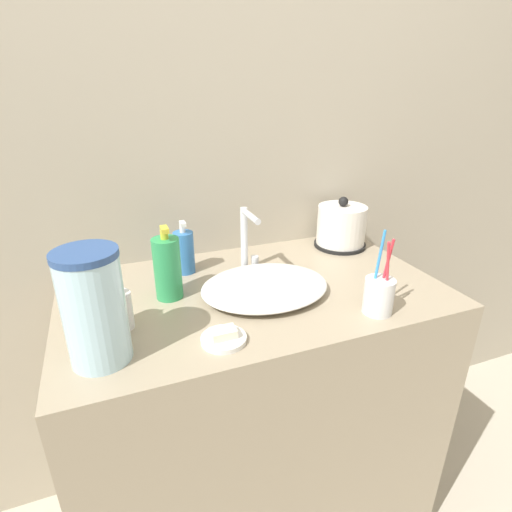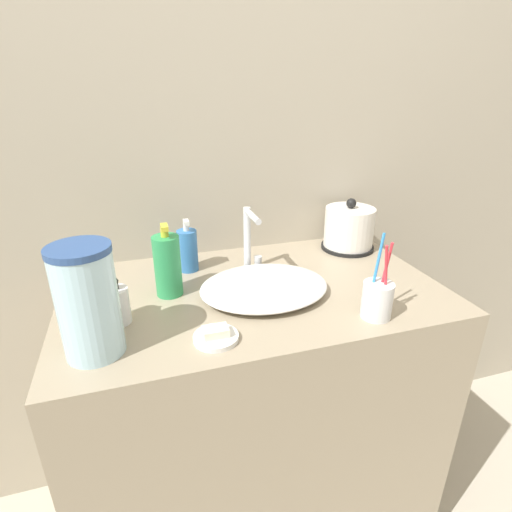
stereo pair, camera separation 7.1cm
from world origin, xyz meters
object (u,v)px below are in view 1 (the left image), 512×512
(faucet, at_px, (247,238))
(water_pitcher, at_px, (94,308))
(electric_kettle, at_px, (341,228))
(lotion_bottle, at_px, (184,252))
(shampoo_bottle, at_px, (167,268))
(mouthwash_bottle, at_px, (119,309))
(toothbrush_cup, at_px, (379,295))

(faucet, relative_size, water_pitcher, 0.82)
(faucet, distance_m, electric_kettle, 0.39)
(faucet, relative_size, lotion_bottle, 1.21)
(electric_kettle, bearing_deg, lotion_bottle, -178.49)
(shampoo_bottle, distance_m, water_pitcher, 0.29)
(faucet, bearing_deg, lotion_bottle, 160.56)
(shampoo_bottle, relative_size, mouthwash_bottle, 1.52)
(toothbrush_cup, xyz_separation_m, mouthwash_bottle, (-0.61, 0.16, 0.00))
(lotion_bottle, relative_size, mouthwash_bottle, 1.23)
(water_pitcher, bearing_deg, shampoo_bottle, 50.56)
(electric_kettle, height_order, shampoo_bottle, shampoo_bottle)
(toothbrush_cup, distance_m, water_pitcher, 0.66)
(electric_kettle, height_order, water_pitcher, water_pitcher)
(lotion_bottle, xyz_separation_m, water_pitcher, (-0.25, -0.36, 0.06))
(toothbrush_cup, distance_m, lotion_bottle, 0.58)
(toothbrush_cup, xyz_separation_m, water_pitcher, (-0.66, 0.05, 0.07))
(shampoo_bottle, xyz_separation_m, water_pitcher, (-0.18, -0.22, 0.04))
(shampoo_bottle, bearing_deg, faucet, 17.10)
(electric_kettle, xyz_separation_m, shampoo_bottle, (-0.64, -0.16, 0.02))
(shampoo_bottle, xyz_separation_m, mouthwash_bottle, (-0.13, -0.11, -0.04))
(shampoo_bottle, bearing_deg, mouthwash_bottle, -140.60)
(shampoo_bottle, bearing_deg, water_pitcher, -129.44)
(water_pitcher, bearing_deg, electric_kettle, 24.71)
(toothbrush_cup, distance_m, shampoo_bottle, 0.55)
(electric_kettle, bearing_deg, toothbrush_cup, -110.45)
(toothbrush_cup, bearing_deg, electric_kettle, 69.55)
(electric_kettle, xyz_separation_m, mouthwash_bottle, (-0.77, -0.27, -0.02))
(lotion_bottle, bearing_deg, shampoo_bottle, -117.19)
(electric_kettle, relative_size, lotion_bottle, 1.11)
(water_pitcher, bearing_deg, mouthwash_bottle, 67.11)
(toothbrush_cup, bearing_deg, faucet, 122.45)
(electric_kettle, xyz_separation_m, water_pitcher, (-0.82, -0.38, 0.05))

